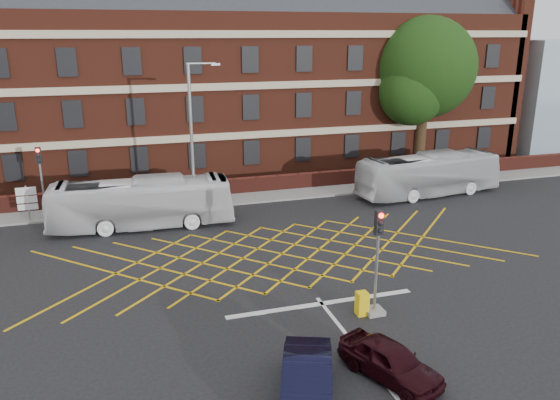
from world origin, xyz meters
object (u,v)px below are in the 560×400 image
object	(u,v)px
bus_right	(429,175)
utility_cabinet	(362,304)
deciduous_tree	(424,75)
traffic_light_far	(43,189)
bus_left	(142,203)
street_lamp	(194,169)
car_maroon	(390,361)
traffic_light_near	(376,272)
car_navy	(307,383)
direction_signs	(27,200)

from	to	relation	value
bus_right	utility_cabinet	distance (m)	17.87
deciduous_tree	traffic_light_far	world-z (taller)	deciduous_tree
bus_left	utility_cabinet	world-z (taller)	bus_left
street_lamp	utility_cabinet	distance (m)	14.17
bus_right	utility_cabinet	size ratio (longest dim) A/B	10.84
deciduous_tree	utility_cabinet	bearing A→B (deg)	-125.46
bus_right	traffic_light_far	distance (m)	24.50
bus_left	car_maroon	bearing A→B (deg)	-154.98
utility_cabinet	traffic_light_near	bearing A→B (deg)	-8.21
traffic_light_near	street_lamp	bearing A→B (deg)	110.55
traffic_light_near	bus_left	bearing A→B (deg)	121.89
bus_right	deciduous_tree	world-z (taller)	deciduous_tree
traffic_light_near	utility_cabinet	distance (m)	1.39
bus_left	car_maroon	size ratio (longest dim) A/B	2.83
bus_right	traffic_light_far	xyz separation A→B (m)	(-24.37, 2.51, 0.33)
car_navy	car_maroon	size ratio (longest dim) A/B	1.18
bus_left	car_maroon	distance (m)	18.16
street_lamp	bus_right	bearing A→B (deg)	2.02
bus_left	bus_right	world-z (taller)	bus_right
bus_left	deciduous_tree	distance (m)	24.33
car_maroon	traffic_light_far	size ratio (longest dim) A/B	0.84
car_navy	deciduous_tree	bearing A→B (deg)	74.15
utility_cabinet	car_maroon	bearing A→B (deg)	-102.88
car_maroon	traffic_light_far	xyz separation A→B (m)	(-12.08, 20.25, 1.15)
bus_left	utility_cabinet	xyz separation A→B (m)	(7.56, -12.89, -0.95)
bus_left	direction_signs	world-z (taller)	bus_left
car_maroon	utility_cabinet	world-z (taller)	car_maroon
car_navy	traffic_light_far	bearing A→B (deg)	134.51
car_maroon	traffic_light_near	xyz separation A→B (m)	(1.42, 3.92, 1.15)
utility_cabinet	bus_left	bearing A→B (deg)	120.38
car_navy	street_lamp	bearing A→B (deg)	112.63
car_maroon	bus_left	bearing A→B (deg)	88.50
bus_left	car_navy	world-z (taller)	bus_left
car_navy	street_lamp	distance (m)	17.77
bus_left	traffic_light_far	bearing A→B (deg)	61.77
traffic_light_far	utility_cabinet	distance (m)	20.85
traffic_light_far	street_lamp	bearing A→B (deg)	-19.78
car_maroon	street_lamp	xyz separation A→B (m)	(-3.55, 17.19, 2.51)
utility_cabinet	deciduous_tree	bearing A→B (deg)	54.54
bus_right	street_lamp	size ratio (longest dim) A/B	1.14
car_maroon	bus_right	bearing A→B (deg)	32.31
car_navy	deciduous_tree	distance (m)	31.91
car_navy	bus_left	bearing A→B (deg)	122.72
car_maroon	deciduous_tree	xyz separation A→B (m)	(15.61, 24.63, 6.85)
car_maroon	traffic_light_near	size ratio (longest dim) A/B	0.84
car_navy	traffic_light_far	xyz separation A→B (m)	(-9.11, 20.66, 1.07)
car_maroon	deciduous_tree	bearing A→B (deg)	34.65
traffic_light_near	traffic_light_far	xyz separation A→B (m)	(-13.50, 16.33, 0.00)
direction_signs	bus_right	bearing A→B (deg)	-4.24
car_navy	traffic_light_far	size ratio (longest dim) A/B	0.99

